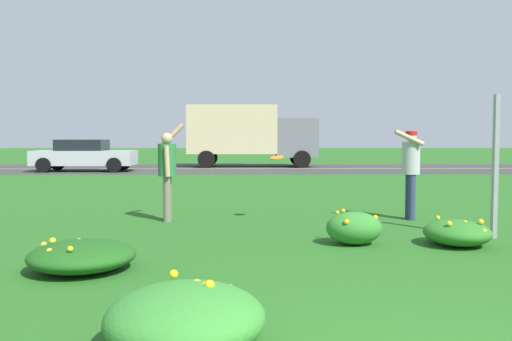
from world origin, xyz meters
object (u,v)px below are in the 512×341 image
object	(u,v)px
person_catcher_red_cap_gray_shirt	(411,165)
frisbee_orange	(277,158)
box_truck_gray	(250,132)
car_silver_center_left	(84,155)
sign_post_near_path	(495,167)
person_thrower_green_shirt	(167,168)

from	to	relation	value
person_catcher_red_cap_gray_shirt	frisbee_orange	size ratio (longest dim) A/B	6.42
frisbee_orange	box_truck_gray	distance (m)	18.61
person_catcher_red_cap_gray_shirt	car_silver_center_left	xyz separation A→B (m)	(-10.59, 14.75, -0.30)
frisbee_orange	car_silver_center_left	distance (m)	16.92
sign_post_near_path	person_thrower_green_shirt	world-z (taller)	sign_post_near_path
person_thrower_green_shirt	frisbee_orange	distance (m)	2.07
car_silver_center_left	person_thrower_green_shirt	bearing A→B (deg)	-68.20
person_catcher_red_cap_gray_shirt	box_truck_gray	size ratio (longest dim) A/B	0.26
sign_post_near_path	box_truck_gray	world-z (taller)	box_truck_gray
sign_post_near_path	box_truck_gray	bearing A→B (deg)	100.46
sign_post_near_path	person_catcher_red_cap_gray_shirt	world-z (taller)	sign_post_near_path
person_thrower_green_shirt	box_truck_gray	size ratio (longest dim) A/B	0.28
frisbee_orange	person_thrower_green_shirt	bearing A→B (deg)	179.91
sign_post_near_path	car_silver_center_left	bearing A→B (deg)	124.14
frisbee_orange	person_catcher_red_cap_gray_shirt	bearing A→B (deg)	3.10
sign_post_near_path	box_truck_gray	size ratio (longest dim) A/B	0.34
sign_post_near_path	person_catcher_red_cap_gray_shirt	size ratio (longest dim) A/B	1.30
sign_post_near_path	frisbee_orange	xyz separation A→B (m)	(-3.32, 1.82, 0.07)
box_truck_gray	sign_post_near_path	bearing A→B (deg)	-79.54
frisbee_orange	box_truck_gray	size ratio (longest dim) A/B	0.04
box_truck_gray	frisbee_orange	bearing A→B (deg)	-88.62
frisbee_orange	box_truck_gray	xyz separation A→B (m)	(-0.45, 18.59, 0.61)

